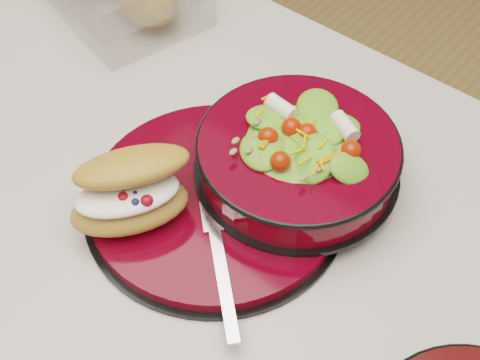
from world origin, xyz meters
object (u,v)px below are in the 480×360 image
Objects in this scene: fork at (220,261)px; dinner_plate at (216,199)px; salad_bowl at (298,150)px; croissant at (132,192)px; island_counter at (184,345)px.

dinner_plate is at bearing 84.81° from fork.
salad_bowl is 0.16m from fork.
dinner_plate is 1.27× the size of salad_bowl.
salad_bowl is 1.48× the size of croissant.
fork reaches higher than island_counter.
dinner_plate reaches higher than island_counter.
island_counter is at bearing 110.01° from fork.
salad_bowl is at bearing 46.08° from fork.
island_counter is at bearing -171.35° from dinner_plate.
croissant is at bearing -121.61° from salad_bowl.
fork is at bearing -84.84° from salad_bowl.
croissant reaches higher than fork.
salad_bowl is at bearing 36.87° from island_counter.
island_counter is 4.04× the size of dinner_plate.
dinner_plate is at bearing 8.65° from island_counter.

